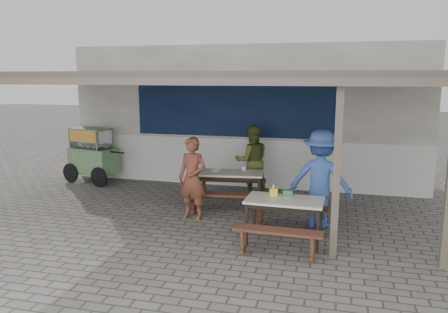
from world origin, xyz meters
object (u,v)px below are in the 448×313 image
patron_wall_side (252,161)px  condiment_jar (244,168)px  vendor_cart (93,153)px  tissue_box (273,192)px  bench_right_street (277,237)px  table_left (228,176)px  patron_right_table (321,179)px  patron_street_side (192,179)px  condiment_bowl (217,170)px  bench_left_wall (231,184)px  bench_right_wall (290,212)px  donation_box (287,193)px  bench_left_street (224,199)px  table_right (285,204)px

patron_wall_side → condiment_jar: patron_wall_side is taller
vendor_cart → tissue_box: vendor_cart is taller
bench_right_street → condiment_jar: bearing=114.1°
patron_wall_side → table_left: bearing=51.4°
tissue_box → condiment_jar: 2.06m
patron_right_table → tissue_box: (-0.75, -0.79, -0.08)m
patron_wall_side → bench_right_street: bearing=86.0°
patron_street_side → tissue_box: (1.65, -0.61, 0.01)m
patron_street_side → condiment_jar: (0.74, 1.23, -0.01)m
bench_right_street → condiment_bowl: size_ratio=7.01×
vendor_cart → condiment_jar: size_ratio=22.06×
bench_left_wall → condiment_bowl: bearing=-113.9°
patron_street_side → tissue_box: bearing=-9.6°
bench_right_wall → patron_street_side: 1.94m
patron_wall_side → tissue_box: size_ratio=13.28×
bench_right_wall → condiment_jar: condiment_jar is taller
table_left → donation_box: size_ratio=9.84×
bench_left_street → bench_right_wall: 1.43m
bench_left_wall → condiment_jar: condiment_jar is taller
vendor_cart → condiment_jar: (4.21, -0.96, 0.02)m
bench_left_street → condiment_bowl: bearing=110.9°
patron_street_side → table_left: bearing=74.9°
patron_wall_side → condiment_jar: 0.72m
vendor_cart → patron_street_side: 4.11m
condiment_bowl → bench_right_wall: bearing=-33.9°
bench_right_wall → tissue_box: bearing=-115.4°
bench_left_street → condiment_bowl: size_ratio=8.10×
tissue_box → condiment_jar: bearing=116.2°
bench_left_wall → tissue_box: tissue_box is taller
patron_right_table → table_left: bearing=-14.5°
bench_left_wall → patron_wall_side: (0.39, 0.39, 0.48)m
patron_right_table → bench_right_street: bearing=78.6°
bench_left_wall → condiment_jar: (0.35, -0.33, 0.45)m
table_left → table_right: 2.25m
patron_wall_side → condiment_jar: bearing=65.8°
bench_right_street → patron_right_table: 1.81m
patron_wall_side → donation_box: bearing=92.0°
bench_right_wall → tissue_box: size_ratio=11.02×
table_left → condiment_jar: 0.41m
bench_right_wall → patron_street_side: size_ratio=0.85×
vendor_cart → patron_street_side: size_ratio=1.14×
vendor_cart → patron_street_side: patron_street_side is taller
bench_right_street → bench_right_wall: 1.30m
bench_right_street → condiment_bowl: 2.95m
tissue_box → condiment_bowl: bearing=132.3°
table_right → patron_wall_side: bearing=113.3°
vendor_cart → patron_right_table: (5.87, -2.01, 0.12)m
bench_right_street → patron_wall_side: patron_wall_side is taller
patron_street_side → vendor_cart: bearing=158.5°
bench_left_street → vendor_cart: vendor_cart is taller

